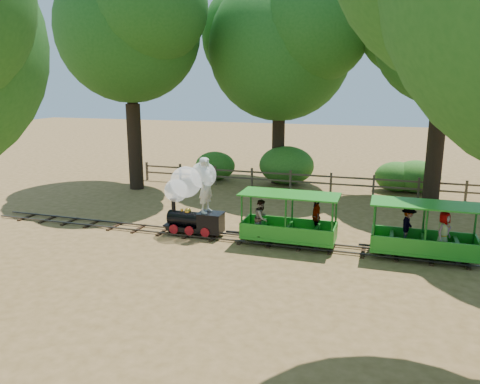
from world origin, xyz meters
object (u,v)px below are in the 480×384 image
(fence, at_px, (310,180))
(carriage_rear, at_px, (423,234))
(locomotive, at_px, (192,192))
(carriage_front, at_px, (288,223))

(fence, bearing_deg, carriage_rear, -59.27)
(locomotive, distance_m, fence, 8.49)
(carriage_front, bearing_deg, carriage_rear, 0.88)
(locomotive, xyz_separation_m, fence, (2.86, 7.93, -0.97))
(locomotive, height_order, carriage_rear, locomotive)
(locomotive, relative_size, fence, 0.16)
(carriage_rear, xyz_separation_m, fence, (-4.72, 7.94, -0.20))
(carriage_front, distance_m, carriage_rear, 4.17)
(locomotive, distance_m, carriage_rear, 7.62)
(fence, bearing_deg, carriage_front, -86.06)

